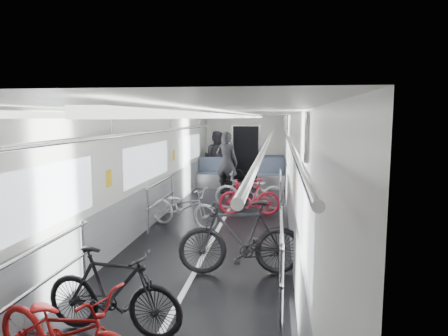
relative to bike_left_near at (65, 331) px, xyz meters
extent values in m
cube|color=black|center=(0.64, 4.90, -0.43)|extent=(3.00, 14.00, 0.01)
cube|color=white|center=(0.64, 4.90, 1.97)|extent=(3.00, 14.00, 0.02)
cube|color=silver|center=(-0.86, 4.90, 0.77)|extent=(0.02, 14.00, 2.40)
cube|color=silver|center=(2.14, 4.90, 0.77)|extent=(0.02, 14.00, 2.40)
cube|color=silver|center=(0.64, 11.90, 0.77)|extent=(3.00, 0.02, 2.40)
cube|color=white|center=(0.64, 4.90, -0.42)|extent=(0.08, 13.80, 0.01)
cube|color=slate|center=(-0.83, 4.90, 0.02)|extent=(0.01, 13.90, 0.90)
cube|color=slate|center=(2.11, 4.90, 0.02)|extent=(0.01, 13.90, 0.90)
cube|color=white|center=(-0.83, 4.90, 0.97)|extent=(0.01, 10.80, 0.75)
cube|color=white|center=(2.11, 4.90, 0.97)|extent=(0.01, 10.80, 0.75)
cube|color=white|center=(0.09, 4.90, 1.91)|extent=(0.14, 13.40, 0.05)
cube|color=white|center=(1.19, 4.90, 1.91)|extent=(0.14, 13.40, 0.05)
cube|color=black|center=(0.64, 11.84, 0.57)|extent=(0.95, 0.10, 2.00)
imported|color=#AD1515|center=(0.00, 0.00, 0.00)|extent=(1.73, 1.02, 0.86)
imported|color=black|center=(0.14, 0.72, 0.05)|extent=(1.63, 0.64, 0.95)
imported|color=#B2B1B6|center=(-0.12, 5.00, 0.00)|extent=(1.73, 1.06, 0.86)
imported|color=black|center=(1.33, 2.58, 0.13)|extent=(1.91, 0.79, 1.12)
imported|color=#A9AAAE|center=(1.18, 6.83, 0.04)|extent=(1.82, 0.66, 0.95)
imported|color=#B71629|center=(1.20, 6.23, 0.01)|extent=(1.50, 0.50, 0.89)
imported|color=black|center=(0.98, 8.72, -0.02)|extent=(0.76, 1.64, 0.83)
imported|color=black|center=(0.31, 8.82, 0.52)|extent=(0.80, 0.65, 1.91)
imported|color=#2B2930|center=(-0.32, 10.82, 0.50)|extent=(1.06, 0.92, 1.85)
camera|label=1|loc=(1.87, -3.13, 1.89)|focal=32.00mm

